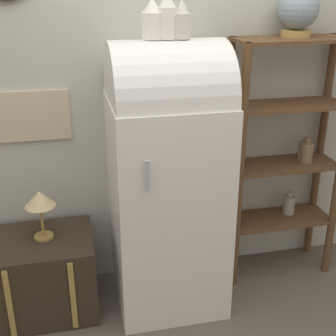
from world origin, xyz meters
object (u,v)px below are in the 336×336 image
object	(u,v)px
vase_right	(182,21)
globe	(298,11)
suitcase_trunk	(43,275)
vase_left	(152,20)
refrigerator	(167,174)
vase_center	(167,16)
desk_lamp	(40,202)

from	to	relation	value
vase_right	globe	bearing A→B (deg)	14.22
suitcase_trunk	vase_left	size ratio (longest dim) A/B	3.09
refrigerator	suitcase_trunk	xyz separation A→B (m)	(-0.76, 0.03, -0.60)
vase_left	vase_right	xyz separation A→B (m)	(0.15, -0.02, -0.00)
vase_center	vase_right	size ratio (longest dim) A/B	1.25
vase_center	desk_lamp	world-z (taller)	vase_center
globe	desk_lamp	xyz separation A→B (m)	(-1.53, -0.13, -0.99)
suitcase_trunk	vase_center	world-z (taller)	vase_center
refrigerator	vase_right	bearing A→B (deg)	-6.65
globe	refrigerator	bearing A→B (deg)	-167.60
suitcase_trunk	vase_left	world-z (taller)	vase_left
refrigerator	vase_left	world-z (taller)	vase_left
suitcase_trunk	vase_left	distance (m)	1.60
refrigerator	globe	distance (m)	1.20
refrigerator	vase_center	world-z (taller)	vase_center
refrigerator	desk_lamp	distance (m)	0.74
globe	vase_right	bearing A→B (deg)	-165.78
refrigerator	vase_right	distance (m)	0.85
suitcase_trunk	vase_right	world-z (taller)	vase_right
refrigerator	globe	xyz separation A→B (m)	(0.81, 0.18, 0.87)
vase_left	vase_right	world-z (taller)	vase_left
vase_right	desk_lamp	xyz separation A→B (m)	(-0.80, 0.06, -0.96)
suitcase_trunk	vase_center	bearing A→B (deg)	-2.68
vase_center	desk_lamp	distance (m)	1.22
refrigerator	vase_right	size ratio (longest dim) A/B	8.37
vase_center	vase_right	xyz separation A→B (m)	(0.08, -0.01, -0.02)
vase_left	desk_lamp	size ratio (longest dim) A/B	0.67
refrigerator	vase_left	bearing A→B (deg)	171.60
globe	vase_center	size ratio (longest dim) A/B	1.15
globe	vase_right	distance (m)	0.76
suitcase_trunk	vase_right	distance (m)	1.66
desk_lamp	globe	bearing A→B (deg)	4.70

